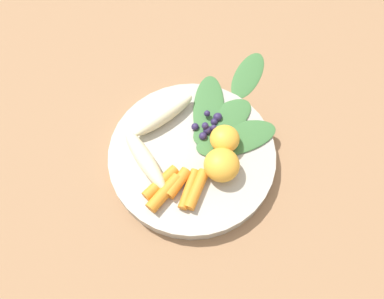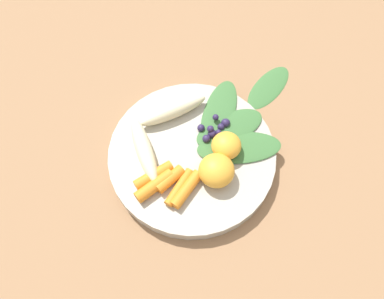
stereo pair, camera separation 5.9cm
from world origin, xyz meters
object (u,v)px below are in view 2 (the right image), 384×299
bowl (192,156)px  banana_peeled_left (144,149)px  orange_segment_near (226,146)px  kale_leaf_stray (269,87)px  banana_peeled_right (173,110)px

bowl → banana_peeled_left: (-0.05, -0.06, 0.03)m
bowl → orange_segment_near: 0.06m
bowl → kale_leaf_stray: 0.20m
banana_peeled_left → orange_segment_near: orange_segment_near is taller
banana_peeled_right → kale_leaf_stray: banana_peeled_right is taller
orange_segment_near → banana_peeled_left: bearing=-130.5°
kale_leaf_stray → bowl: bearing=174.3°
banana_peeled_left → bowl: bearing=71.0°
banana_peeled_left → orange_segment_near: size_ratio=2.51×
banana_peeled_right → orange_segment_near: 0.11m
banana_peeled_left → banana_peeled_right: bearing=128.6°
orange_segment_near → kale_leaf_stray: 0.17m
bowl → banana_peeled_right: bearing=161.6°
banana_peeled_right → banana_peeled_left: bearing=32.0°
banana_peeled_right → orange_segment_near: bearing=115.3°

